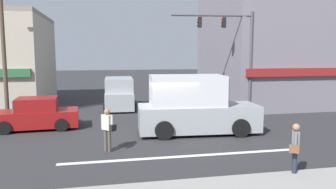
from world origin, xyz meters
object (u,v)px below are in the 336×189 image
(utility_pole_near_left, at_px, (3,47))
(van_approaching_near, at_px, (119,94))
(pedestrian_foreground_with_bag, at_px, (295,147))
(sedan_parked_curbside, at_px, (36,115))
(box_truck_waiting_far, at_px, (194,107))
(street_tree, at_px, (243,51))
(pedestrian_mid_crossing, at_px, (108,127))
(traffic_light_mast, at_px, (235,46))

(utility_pole_near_left, xyz_separation_m, van_approaching_near, (6.30, 3.21, -3.11))
(van_approaching_near, height_order, pedestrian_foreground_with_bag, van_approaching_near)
(utility_pole_near_left, xyz_separation_m, pedestrian_foreground_with_bag, (10.84, -10.62, -3.17))
(van_approaching_near, xyz_separation_m, sedan_parked_curbside, (-4.40, -5.47, -0.29))
(van_approaching_near, xyz_separation_m, pedestrian_foreground_with_bag, (4.54, -13.83, -0.05))
(pedestrian_foreground_with_bag, bearing_deg, box_truck_waiting_far, 103.76)
(utility_pole_near_left, relative_size, sedan_parked_curbside, 1.90)
(street_tree, height_order, sedan_parked_curbside, street_tree)
(street_tree, bearing_deg, pedestrian_foreground_with_bag, -107.91)
(van_approaching_near, relative_size, pedestrian_mid_crossing, 2.80)
(traffic_light_mast, bearing_deg, sedan_parked_curbside, -172.68)
(street_tree, distance_m, pedestrian_foreground_with_bag, 15.11)
(traffic_light_mast, height_order, sedan_parked_curbside, traffic_light_mast)
(van_approaching_near, xyz_separation_m, pedestrian_mid_crossing, (-0.97, -10.02, -0.05))
(street_tree, height_order, van_approaching_near, street_tree)
(street_tree, distance_m, pedestrian_mid_crossing, 14.70)
(van_approaching_near, bearing_deg, traffic_light_mast, -31.24)
(van_approaching_near, height_order, sedan_parked_curbside, van_approaching_near)
(van_approaching_near, distance_m, pedestrian_foreground_with_bag, 14.55)
(van_approaching_near, bearing_deg, pedestrian_foreground_with_bag, -71.84)
(pedestrian_mid_crossing, bearing_deg, sedan_parked_curbside, 127.02)
(street_tree, xyz_separation_m, van_approaching_near, (-9.09, -0.26, -2.93))
(sedan_parked_curbside, bearing_deg, utility_pole_near_left, 130.09)
(box_truck_waiting_far, height_order, pedestrian_mid_crossing, box_truck_waiting_far)
(street_tree, bearing_deg, traffic_light_mast, -119.30)
(traffic_light_mast, xyz_separation_m, box_truck_waiting_far, (-3.60, -3.81, -2.92))
(street_tree, bearing_deg, utility_pole_near_left, -167.28)
(pedestrian_mid_crossing, bearing_deg, utility_pole_near_left, 128.06)
(van_approaching_near, distance_m, sedan_parked_curbside, 7.03)
(utility_pole_near_left, xyz_separation_m, pedestrian_mid_crossing, (5.34, -6.81, -3.17))
(utility_pole_near_left, relative_size, traffic_light_mast, 1.28)
(traffic_light_mast, distance_m, van_approaching_near, 8.42)
(pedestrian_foreground_with_bag, bearing_deg, street_tree, 72.09)
(pedestrian_foreground_with_bag, bearing_deg, utility_pole_near_left, 135.59)
(sedan_parked_curbside, xyz_separation_m, pedestrian_foreground_with_bag, (8.94, -8.36, 0.24))
(sedan_parked_curbside, bearing_deg, box_truck_waiting_far, -17.73)
(box_truck_waiting_far, xyz_separation_m, van_approaching_near, (-3.08, 7.86, -0.25))
(box_truck_waiting_far, bearing_deg, utility_pole_near_left, 153.63)
(street_tree, xyz_separation_m, traffic_light_mast, (-2.42, -4.31, 0.24))
(sedan_parked_curbside, bearing_deg, pedestrian_mid_crossing, -52.98)
(traffic_light_mast, bearing_deg, street_tree, 60.70)
(box_truck_waiting_far, bearing_deg, pedestrian_mid_crossing, -151.84)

